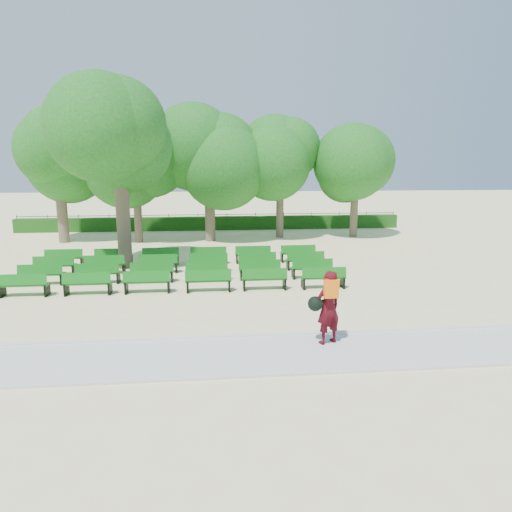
{
  "coord_description": "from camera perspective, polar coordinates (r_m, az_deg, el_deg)",
  "views": [
    {
      "loc": [
        -0.2,
        -17.28,
        4.37
      ],
      "look_at": [
        1.46,
        -1.0,
        1.1
      ],
      "focal_mm": 32.0,
      "sensor_mm": 36.0,
      "label": 1
    }
  ],
  "objects": [
    {
      "name": "curb",
      "position": [
        11.85,
        -4.54,
        -10.12
      ],
      "size": [
        30.0,
        0.12,
        0.1
      ],
      "primitive_type": "cube",
      "color": "silver",
      "rests_on": "ground"
    },
    {
      "name": "tree_among",
      "position": [
        20.21,
        -16.7,
        12.39
      ],
      "size": [
        4.9,
        4.9,
        7.16
      ],
      "color": "brown",
      "rests_on": "ground"
    },
    {
      "name": "person",
      "position": [
        11.26,
        8.91,
        -6.24
      ],
      "size": [
        0.92,
        0.67,
        1.83
      ],
      "rotation": [
        0.0,
        0.0,
        3.56
      ],
      "color": "#3F0910",
      "rests_on": "ground"
    },
    {
      "name": "bench_array",
      "position": [
        18.47,
        -9.25,
        -2.27
      ],
      "size": [
        1.61,
        0.54,
        1.01
      ],
      "rotation": [
        0.0,
        0.0,
        0.03
      ],
      "color": "#126715",
      "rests_on": "ground"
    },
    {
      "name": "paving",
      "position": [
        10.79,
        -4.38,
        -12.44
      ],
      "size": [
        30.0,
        2.2,
        0.06
      ],
      "primitive_type": "cube",
      "color": "beige",
      "rests_on": "ground"
    },
    {
      "name": "fence",
      "position": [
        31.98,
        -5.42,
        3.39
      ],
      "size": [
        26.0,
        0.1,
        1.02
      ],
      "primitive_type": null,
      "color": "black",
      "rests_on": "ground"
    },
    {
      "name": "hedge",
      "position": [
        31.53,
        -5.43,
        4.1
      ],
      "size": [
        26.0,
        0.7,
        0.9
      ],
      "primitive_type": "cube",
      "color": "#1A4C13",
      "rests_on": "ground"
    },
    {
      "name": "ground",
      "position": [
        17.83,
        -5.01,
        -2.94
      ],
      "size": [
        120.0,
        120.0,
        0.0
      ],
      "primitive_type": "plane",
      "color": "beige"
    },
    {
      "name": "tree_line",
      "position": [
        27.63,
        -5.34,
        2.15
      ],
      "size": [
        21.8,
        6.8,
        7.04
      ],
      "primitive_type": null,
      "color": "#1F661D",
      "rests_on": "ground"
    }
  ]
}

